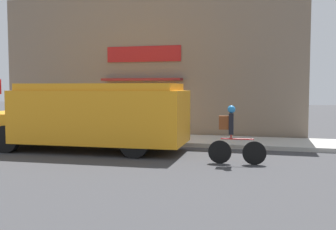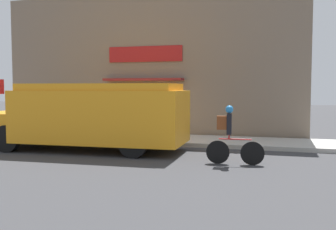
{
  "view_description": "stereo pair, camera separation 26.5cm",
  "coord_description": "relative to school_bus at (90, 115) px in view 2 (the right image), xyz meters",
  "views": [
    {
      "loc": [
        5.25,
        -12.93,
        2.03
      ],
      "look_at": [
        1.79,
        -0.2,
        1.1
      ],
      "focal_mm": 42.0,
      "sensor_mm": 36.0,
      "label": 1
    },
    {
      "loc": [
        5.5,
        -12.85,
        2.03
      ],
      "look_at": [
        1.79,
        -0.2,
        1.1
      ],
      "focal_mm": 42.0,
      "sensor_mm": 36.0,
      "label": 2
    }
  ],
  "objects": [
    {
      "name": "storefront",
      "position": [
        0.43,
        4.15,
        1.83
      ],
      "size": [
        12.96,
        0.75,
        5.94
      ],
      "color": "#756656",
      "rests_on": "ground_plane"
    },
    {
      "name": "ground_plane",
      "position": [
        0.43,
        1.53,
        -1.14
      ],
      "size": [
        70.0,
        70.0,
        0.0
      ],
      "primitive_type": "plane",
      "color": "#38383A"
    },
    {
      "name": "cyclist",
      "position": [
        4.62,
        -1.0,
        -0.36
      ],
      "size": [
        1.52,
        0.21,
        1.56
      ],
      "rotation": [
        0.0,
        0.0,
        0.06
      ],
      "color": "black",
      "rests_on": "ground_plane"
    },
    {
      "name": "sidewalk",
      "position": [
        0.43,
        2.73,
        -1.06
      ],
      "size": [
        28.0,
        2.39,
        0.14
      ],
      "color": "#ADAAA3",
      "rests_on": "ground_plane"
    },
    {
      "name": "school_bus",
      "position": [
        0.0,
        0.0,
        0.0
      ],
      "size": [
        6.83,
        2.7,
        2.15
      ],
      "rotation": [
        0.0,
        0.0,
        0.04
      ],
      "color": "orange",
      "rests_on": "ground_plane"
    }
  ]
}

